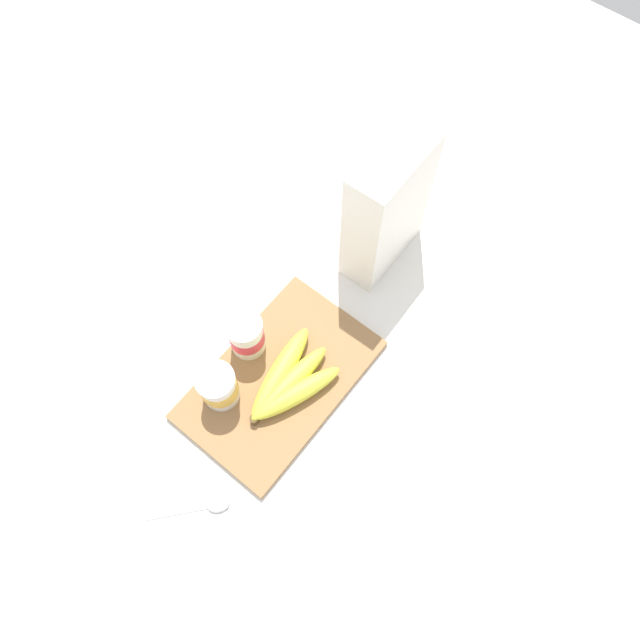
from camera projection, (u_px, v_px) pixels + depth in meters
name	position (u px, v px, depth m)	size (l,w,h in m)	color
ground_plane	(280.00, 381.00, 1.05)	(2.40, 2.40, 0.00)	silver
cutting_board	(280.00, 380.00, 1.04)	(0.34, 0.21, 0.01)	olive
cereal_box	(387.00, 209.00, 1.03)	(0.17, 0.07, 0.28)	white
yogurt_cup_front	(218.00, 387.00, 0.99)	(0.07, 0.07, 0.08)	white
yogurt_cup_back	(246.00, 335.00, 1.02)	(0.06, 0.06, 0.09)	white
banana_bunch	(289.00, 382.00, 1.01)	(0.19, 0.12, 0.04)	yellow
spoon	(201.00, 508.00, 0.95)	(0.11, 0.10, 0.01)	silver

